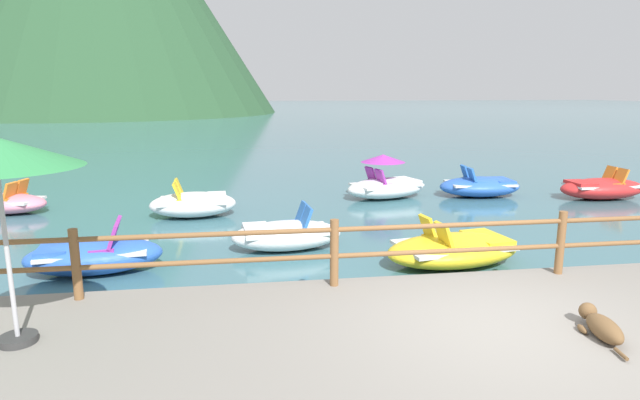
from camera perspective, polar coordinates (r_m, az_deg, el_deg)
The scene contains 11 objects.
ground_plane at distance 45.59m, azimuth -4.73°, elevation 7.90°, with size 200.00×200.00×0.00m, color #3D6B75.
dock_railing at distance 7.82m, azimuth 13.95°, elevation -4.31°, with size 23.92×0.12×0.95m.
dog_resting at distance 6.82m, azimuth 27.98°, elevation -11.84°, with size 0.42×1.07×0.26m.
pedal_boat_0 at distance 13.52m, azimuth -13.45°, elevation -0.39°, with size 2.16×1.48×0.91m.
pedal_boat_1 at distance 10.47m, azimuth -3.64°, elevation -3.71°, with size 2.27×1.31×0.88m.
pedal_boat_2 at distance 16.31m, azimuth 16.82°, elevation 1.45°, with size 2.44×1.47×0.89m.
pedal_boat_3 at distance 9.91m, azimuth -23.15°, elevation -5.49°, with size 2.37×1.37×0.90m.
pedal_boat_4 at distance 9.85m, azimuth 14.20°, elevation -5.14°, with size 2.72×1.78×0.87m.
pedal_boat_5 at distance 17.26m, azimuth 28.04°, elevation 1.15°, with size 2.54×1.21×0.91m.
pedal_boat_6 at distance 15.46m, azimuth 7.10°, elevation 1.80°, with size 2.73×1.99×1.27m.
pedal_boat_7 at distance 15.70m, azimuth -30.79°, elevation -0.25°, with size 2.34×1.63×0.84m.
Camera 1 is at (-2.92, -5.39, 3.10)m, focal length 29.76 mm.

